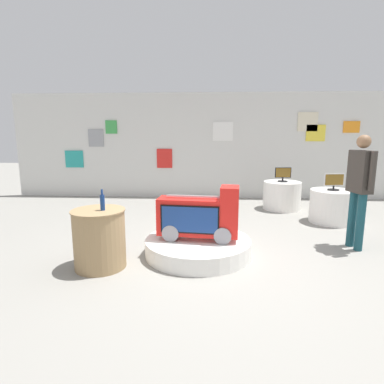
# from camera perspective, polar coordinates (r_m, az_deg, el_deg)

# --- Properties ---
(ground_plane) EXTENTS (30.00, 30.00, 0.00)m
(ground_plane) POSITION_cam_1_polar(r_m,az_deg,el_deg) (4.58, 4.55, -12.04)
(ground_plane) COLOR gray
(back_wall_display) EXTENTS (11.26, 0.13, 2.89)m
(back_wall_display) POSITION_cam_1_polar(r_m,az_deg,el_deg) (8.71, 3.95, 8.43)
(back_wall_display) COLOR silver
(back_wall_display) RESTS_ON ground
(main_display_pedestal) EXTENTS (1.56, 1.56, 0.24)m
(main_display_pedestal) POSITION_cam_1_polar(r_m,az_deg,el_deg) (4.66, 1.09, -10.01)
(main_display_pedestal) COLOR white
(main_display_pedestal) RESTS_ON ground
(novelty_firetruck_tv) EXTENTS (1.20, 0.52, 0.80)m
(novelty_firetruck_tv) POSITION_cam_1_polar(r_m,az_deg,el_deg) (4.51, 1.39, -4.74)
(novelty_firetruck_tv) COLOR gray
(novelty_firetruck_tv) RESTS_ON main_display_pedestal
(display_pedestal_left_rear) EXTENTS (0.87, 0.87, 0.66)m
(display_pedestal_left_rear) POSITION_cam_1_polar(r_m,az_deg,el_deg) (6.87, 24.40, -2.41)
(display_pedestal_left_rear) COLOR white
(display_pedestal_left_rear) RESTS_ON ground
(tv_on_left_rear) EXTENTS (0.41, 0.22, 0.33)m
(tv_on_left_rear) POSITION_cam_1_polar(r_m,az_deg,el_deg) (6.78, 24.73, 1.77)
(tv_on_left_rear) COLOR black
(tv_on_left_rear) RESTS_ON display_pedestal_left_rear
(display_pedestal_center_rear) EXTENTS (0.88, 0.88, 0.66)m
(display_pedestal_center_rear) POSITION_cam_1_polar(r_m,az_deg,el_deg) (7.69, 16.24, -0.60)
(display_pedestal_center_rear) COLOR white
(display_pedestal_center_rear) RESTS_ON ground
(tv_on_center_rear) EXTENTS (0.38, 0.22, 0.34)m
(tv_on_center_rear) POSITION_cam_1_polar(r_m,az_deg,el_deg) (7.61, 16.44, 3.14)
(tv_on_center_rear) COLOR black
(tv_on_center_rear) RESTS_ON display_pedestal_center_rear
(side_table_round) EXTENTS (0.70, 0.70, 0.79)m
(side_table_round) POSITION_cam_1_polar(r_m,az_deg,el_deg) (4.32, -16.69, -8.15)
(side_table_round) COLOR #9E7F56
(side_table_round) RESTS_ON ground
(bottle_on_side_table) EXTENTS (0.06, 0.06, 0.28)m
(bottle_on_side_table) POSITION_cam_1_polar(r_m,az_deg,el_deg) (4.15, -16.20, -1.76)
(bottle_on_side_table) COLOR navy
(bottle_on_side_table) RESTS_ON side_table_round
(shopper_browsing_near_truck) EXTENTS (0.27, 0.55, 1.76)m
(shopper_browsing_near_truck) POSITION_cam_1_polar(r_m,az_deg,el_deg) (5.32, 28.54, 1.43)
(shopper_browsing_near_truck) COLOR #194751
(shopper_browsing_near_truck) RESTS_ON ground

